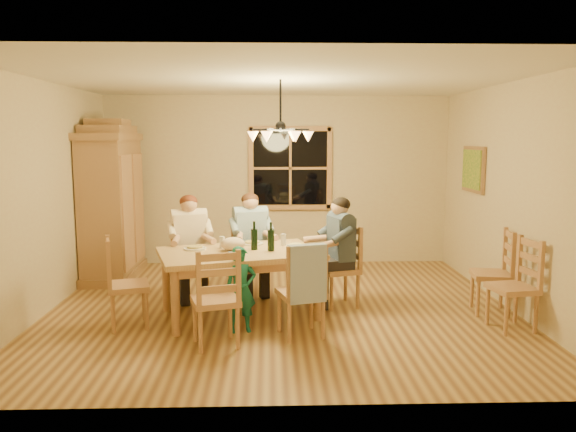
{
  "coord_description": "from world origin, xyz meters",
  "views": [
    {
      "loc": [
        -0.12,
        -6.56,
        2.04
      ],
      "look_at": [
        0.09,
        0.1,
        1.11
      ],
      "focal_mm": 35.0,
      "sensor_mm": 36.0,
      "label": 1
    }
  ],
  "objects_px": {
    "dining_table": "(240,260)",
    "chair_far_right": "(251,271)",
    "adult_woman": "(189,234)",
    "child": "(241,289)",
    "chair_end_left": "(129,300)",
    "adult_slate_man": "(339,238)",
    "chandelier": "(281,134)",
    "armoire": "(112,206)",
    "chair_far_left": "(191,276)",
    "chair_spare_front": "(512,302)",
    "wine_bottle_a": "(254,236)",
    "chair_spare_back": "(490,287)",
    "chair_near_left": "(216,316)",
    "chair_near_right": "(301,307)",
    "adult_plaid_man": "(251,231)",
    "chair_end_right": "(339,281)",
    "wine_bottle_b": "(271,237)"
  },
  "relations": [
    {
      "from": "armoire",
      "to": "chair_spare_back",
      "type": "distance_m",
      "value": 5.27
    },
    {
      "from": "chair_far_left",
      "to": "chair_end_left",
      "type": "distance_m",
      "value": 1.15
    },
    {
      "from": "chair_far_left",
      "to": "chair_spare_back",
      "type": "bearing_deg",
      "value": 153.31
    },
    {
      "from": "chair_far_left",
      "to": "adult_plaid_man",
      "type": "relative_size",
      "value": 1.13
    },
    {
      "from": "chair_end_left",
      "to": "adult_slate_man",
      "type": "relative_size",
      "value": 1.13
    },
    {
      "from": "dining_table",
      "to": "chair_spare_back",
      "type": "distance_m",
      "value": 2.95
    },
    {
      "from": "chandelier",
      "to": "child",
      "type": "xyz_separation_m",
      "value": [
        -0.44,
        -0.82,
        -1.62
      ]
    },
    {
      "from": "chair_far_right",
      "to": "adult_slate_man",
      "type": "bearing_deg",
      "value": 136.64
    },
    {
      "from": "dining_table",
      "to": "chair_far_right",
      "type": "height_order",
      "value": "chair_far_right"
    },
    {
      "from": "chair_far_right",
      "to": "wine_bottle_b",
      "type": "height_order",
      "value": "wine_bottle_b"
    },
    {
      "from": "chair_far_right",
      "to": "chair_end_left",
      "type": "distance_m",
      "value": 1.79
    },
    {
      "from": "chair_near_right",
      "to": "chair_end_left",
      "type": "bearing_deg",
      "value": 153.43
    },
    {
      "from": "chair_end_left",
      "to": "chair_near_right",
      "type": "bearing_deg",
      "value": 63.43
    },
    {
      "from": "armoire",
      "to": "wine_bottle_a",
      "type": "relative_size",
      "value": 6.97
    },
    {
      "from": "dining_table",
      "to": "chair_near_left",
      "type": "distance_m",
      "value": 1.01
    },
    {
      "from": "adult_slate_man",
      "to": "chandelier",
      "type": "bearing_deg",
      "value": 79.27
    },
    {
      "from": "chair_far_left",
      "to": "chair_far_right",
      "type": "relative_size",
      "value": 1.0
    },
    {
      "from": "chair_near_left",
      "to": "chair_near_right",
      "type": "distance_m",
      "value": 0.89
    },
    {
      "from": "chair_near_left",
      "to": "wine_bottle_b",
      "type": "xyz_separation_m",
      "value": [
        0.55,
        0.93,
        0.62
      ]
    },
    {
      "from": "adult_woman",
      "to": "adult_slate_man",
      "type": "xyz_separation_m",
      "value": [
        1.85,
        -0.33,
        0.0
      ]
    },
    {
      "from": "adult_woman",
      "to": "chair_end_left",
      "type": "bearing_deg",
      "value": 46.74
    },
    {
      "from": "chair_near_left",
      "to": "chair_spare_back",
      "type": "height_order",
      "value": "same"
    },
    {
      "from": "chair_far_left",
      "to": "chair_spare_front",
      "type": "distance_m",
      "value": 3.8
    },
    {
      "from": "adult_slate_man",
      "to": "adult_woman",
      "type": "bearing_deg",
      "value": 63.43
    },
    {
      "from": "chandelier",
      "to": "chair_far_left",
      "type": "height_order",
      "value": "chandelier"
    },
    {
      "from": "chair_end_left",
      "to": "wine_bottle_a",
      "type": "height_order",
      "value": "wine_bottle_a"
    },
    {
      "from": "adult_woman",
      "to": "child",
      "type": "distance_m",
      "value": 1.46
    },
    {
      "from": "chair_near_right",
      "to": "adult_slate_man",
      "type": "bearing_deg",
      "value": 46.74
    },
    {
      "from": "chair_near_left",
      "to": "adult_plaid_man",
      "type": "height_order",
      "value": "adult_plaid_man"
    },
    {
      "from": "adult_woman",
      "to": "adult_slate_man",
      "type": "distance_m",
      "value": 1.88
    },
    {
      "from": "adult_woman",
      "to": "child",
      "type": "relative_size",
      "value": 0.96
    },
    {
      "from": "chair_far_left",
      "to": "adult_woman",
      "type": "bearing_deg",
      "value": 73.61
    },
    {
      "from": "dining_table",
      "to": "wine_bottle_a",
      "type": "bearing_deg",
      "value": 23.14
    },
    {
      "from": "chair_far_left",
      "to": "chandelier",
      "type": "bearing_deg",
      "value": 144.16
    },
    {
      "from": "armoire",
      "to": "chair_far_left",
      "type": "distance_m",
      "value": 1.91
    },
    {
      "from": "chair_far_left",
      "to": "chair_end_left",
      "type": "height_order",
      "value": "same"
    },
    {
      "from": "adult_plaid_man",
      "to": "adult_slate_man",
      "type": "relative_size",
      "value": 1.0
    },
    {
      "from": "chair_far_left",
      "to": "wine_bottle_a",
      "type": "xyz_separation_m",
      "value": [
        0.83,
        -0.61,
        0.62
      ]
    },
    {
      "from": "armoire",
      "to": "adult_slate_man",
      "type": "distance_m",
      "value": 3.49
    },
    {
      "from": "chair_far_left",
      "to": "chair_spare_front",
      "type": "relative_size",
      "value": 1.0
    },
    {
      "from": "chandelier",
      "to": "chair_spare_back",
      "type": "xyz_separation_m",
      "value": [
        2.45,
        -0.25,
        -1.77
      ]
    },
    {
      "from": "chandelier",
      "to": "chair_far_left",
      "type": "xyz_separation_m",
      "value": [
        -1.14,
        0.4,
        -1.77
      ]
    },
    {
      "from": "chair_end_left",
      "to": "chair_end_right",
      "type": "height_order",
      "value": "same"
    },
    {
      "from": "dining_table",
      "to": "chair_end_left",
      "type": "bearing_deg",
      "value": -163.61
    },
    {
      "from": "chandelier",
      "to": "chair_end_right",
      "type": "height_order",
      "value": "chandelier"
    },
    {
      "from": "chair_far_left",
      "to": "chair_near_right",
      "type": "distance_m",
      "value": 1.9
    },
    {
      "from": "chair_far_right",
      "to": "child",
      "type": "distance_m",
      "value": 1.45
    },
    {
      "from": "chair_end_right",
      "to": "wine_bottle_a",
      "type": "xyz_separation_m",
      "value": [
        -1.02,
        -0.28,
        0.62
      ]
    },
    {
      "from": "chandelier",
      "to": "adult_slate_man",
      "type": "relative_size",
      "value": 0.88
    },
    {
      "from": "wine_bottle_b",
      "to": "adult_woman",
      "type": "bearing_deg",
      "value": 146.21
    }
  ]
}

